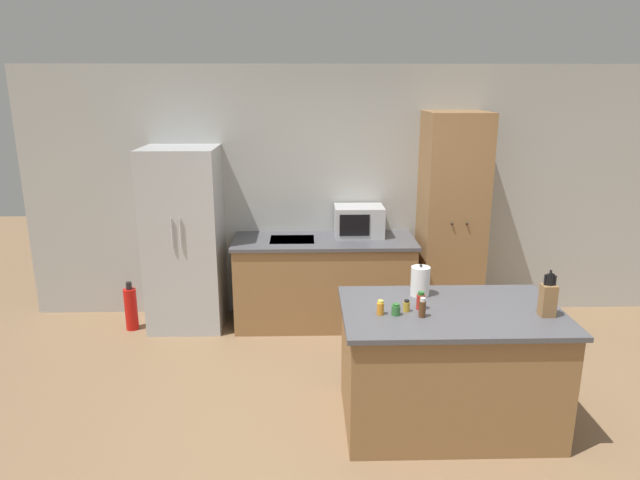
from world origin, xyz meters
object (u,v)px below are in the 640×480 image
object	(u,v)px
spice_bottle_amber_oil	(380,308)
kettle	(420,281)
pantry_cabinet	(451,221)
knife_block	(548,299)
spice_bottle_green_herb	(406,306)
spice_bottle_short_red	(396,310)
spice_bottle_pale_salt	(422,308)
refrigerator	(185,239)
fire_extinguisher	(131,308)
spice_bottle_tall_dark	(421,301)
microwave	(359,221)

from	to	relation	value
spice_bottle_amber_oil	kettle	xyz separation A→B (m)	(0.34, 0.36, 0.06)
pantry_cabinet	knife_block	bearing A→B (deg)	-85.25
knife_block	spice_bottle_green_herb	world-z (taller)	knife_block
spice_bottle_short_red	spice_bottle_green_herb	bearing A→B (deg)	36.19
spice_bottle_short_red	spice_bottle_pale_salt	bearing A→B (deg)	-12.98
pantry_cabinet	spice_bottle_pale_salt	world-z (taller)	pantry_cabinet
knife_block	spice_bottle_amber_oil	distance (m)	1.13
refrigerator	kettle	size ratio (longest dim) A/B	7.48
spice_bottle_amber_oil	spice_bottle_green_herb	size ratio (longest dim) A/B	1.20
spice_bottle_green_herb	spice_bottle_pale_salt	size ratio (longest dim) A/B	0.61
spice_bottle_green_herb	spice_bottle_pale_salt	world-z (taller)	spice_bottle_pale_salt
refrigerator	fire_extinguisher	world-z (taller)	refrigerator
spice_bottle_amber_oil	spice_bottle_pale_salt	distance (m)	0.28
spice_bottle_green_herb	spice_bottle_tall_dark	bearing A→B (deg)	20.64
microwave	knife_block	world-z (taller)	knife_block
spice_bottle_pale_salt	microwave	bearing A→B (deg)	96.53
spice_bottle_pale_salt	knife_block	bearing A→B (deg)	-0.05
refrigerator	spice_bottle_green_herb	distance (m)	2.66
spice_bottle_amber_oil	spice_bottle_pale_salt	size ratio (longest dim) A/B	0.74
spice_bottle_green_herb	spice_bottle_pale_salt	xyz separation A→B (m)	(0.09, -0.10, 0.02)
refrigerator	spice_bottle_green_herb	xyz separation A→B (m)	(1.90, -1.86, 0.02)
spice_bottle_tall_dark	refrigerator	bearing A→B (deg)	137.83
knife_block	spice_bottle_pale_salt	bearing A→B (deg)	179.95
spice_bottle_short_red	spice_bottle_green_herb	world-z (taller)	spice_bottle_green_herb
spice_bottle_pale_salt	spice_bottle_tall_dark	bearing A→B (deg)	83.34
microwave	knife_block	distance (m)	2.35
spice_bottle_short_red	spice_bottle_green_herb	xyz separation A→B (m)	(0.08, 0.06, 0.00)
knife_block	spice_bottle_green_herb	xyz separation A→B (m)	(-0.94, 0.10, -0.08)
knife_block	spice_bottle_pale_salt	xyz separation A→B (m)	(-0.85, 0.00, -0.06)
spice_bottle_green_herb	fire_extinguisher	world-z (taller)	spice_bottle_green_herb
refrigerator	pantry_cabinet	bearing A→B (deg)	0.57
pantry_cabinet	spice_bottle_pale_salt	bearing A→B (deg)	-109.04
spice_bottle_tall_dark	fire_extinguisher	world-z (taller)	spice_bottle_tall_dark
knife_block	spice_bottle_tall_dark	size ratio (longest dim) A/B	2.57
spice_bottle_amber_oil	spice_bottle_pale_salt	bearing A→B (deg)	-10.31
spice_bottle_amber_oil	fire_extinguisher	bearing A→B (deg)	141.81
microwave	spice_bottle_short_red	bearing A→B (deg)	-88.14
knife_block	spice_bottle_pale_salt	distance (m)	0.85
microwave	spice_bottle_amber_oil	size ratio (longest dim) A/B	4.84
refrigerator	spice_bottle_short_red	distance (m)	2.65
spice_bottle_tall_dark	spice_bottle_short_red	size ratio (longest dim) A/B	1.60
fire_extinguisher	spice_bottle_tall_dark	bearing A→B (deg)	-33.50
spice_bottle_pale_salt	kettle	bearing A→B (deg)	81.12
microwave	spice_bottle_amber_oil	world-z (taller)	microwave
spice_bottle_green_herb	kettle	bearing A→B (deg)	63.56
knife_block	spice_bottle_pale_salt	size ratio (longest dim) A/B	2.39
pantry_cabinet	spice_bottle_green_herb	world-z (taller)	pantry_cabinet
pantry_cabinet	spice_bottle_amber_oil	bearing A→B (deg)	-116.44
kettle	refrigerator	bearing A→B (deg)	143.04
spice_bottle_tall_dark	kettle	xyz separation A→B (m)	(0.05, 0.27, 0.05)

